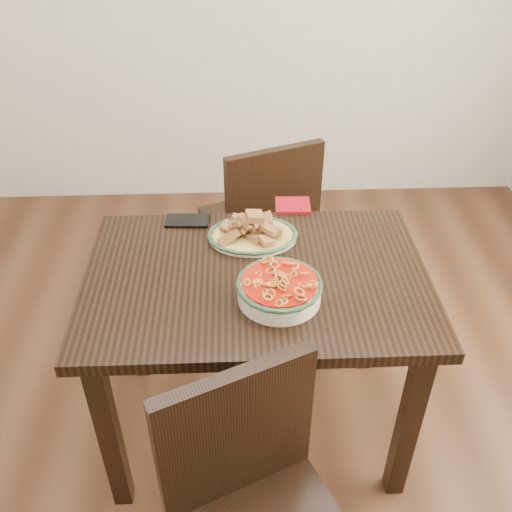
{
  "coord_description": "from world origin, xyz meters",
  "views": [
    {
      "loc": [
        -0.05,
        -1.46,
        1.88
      ],
      "look_at": [
        0.01,
        -0.03,
        0.81
      ],
      "focal_mm": 40.0,
      "sensor_mm": 36.0,
      "label": 1
    }
  ],
  "objects_px": {
    "chair_near": "(256,506)",
    "smartphone": "(187,221)",
    "fish_plate": "(253,228)",
    "dining_table": "(256,301)",
    "noodle_bowl": "(279,287)",
    "chair_far": "(263,220)"
  },
  "relations": [
    {
      "from": "dining_table",
      "to": "smartphone",
      "type": "relative_size",
      "value": 7.06
    },
    {
      "from": "chair_far",
      "to": "dining_table",
      "type": "bearing_deg",
      "value": 63.87
    },
    {
      "from": "noodle_bowl",
      "to": "fish_plate",
      "type": "bearing_deg",
      "value": 102.06
    },
    {
      "from": "chair_near",
      "to": "smartphone",
      "type": "relative_size",
      "value": 5.72
    },
    {
      "from": "noodle_bowl",
      "to": "smartphone",
      "type": "height_order",
      "value": "noodle_bowl"
    },
    {
      "from": "chair_near",
      "to": "fish_plate",
      "type": "xyz_separation_m",
      "value": [
        0.02,
        0.83,
        0.3
      ]
    },
    {
      "from": "chair_near",
      "to": "fish_plate",
      "type": "distance_m",
      "value": 0.88
    },
    {
      "from": "noodle_bowl",
      "to": "dining_table",
      "type": "bearing_deg",
      "value": 118.91
    },
    {
      "from": "noodle_bowl",
      "to": "smartphone",
      "type": "bearing_deg",
      "value": 124.71
    },
    {
      "from": "chair_near",
      "to": "fish_plate",
      "type": "bearing_deg",
      "value": 64.37
    },
    {
      "from": "dining_table",
      "to": "fish_plate",
      "type": "relative_size",
      "value": 3.63
    },
    {
      "from": "dining_table",
      "to": "chair_near",
      "type": "bearing_deg",
      "value": -92.57
    },
    {
      "from": "chair_near",
      "to": "smartphone",
      "type": "height_order",
      "value": "chair_near"
    },
    {
      "from": "chair_far",
      "to": "chair_near",
      "type": "bearing_deg",
      "value": 64.97
    },
    {
      "from": "chair_far",
      "to": "smartphone",
      "type": "xyz_separation_m",
      "value": [
        -0.29,
        -0.39,
        0.26
      ]
    },
    {
      "from": "noodle_bowl",
      "to": "smartphone",
      "type": "relative_size",
      "value": 1.67
    },
    {
      "from": "dining_table",
      "to": "chair_far",
      "type": "relative_size",
      "value": 1.23
    },
    {
      "from": "chair_far",
      "to": "noodle_bowl",
      "type": "xyz_separation_m",
      "value": [
        0.0,
        -0.82,
        0.29
      ]
    },
    {
      "from": "chair_near",
      "to": "dining_table",
      "type": "bearing_deg",
      "value": 63.47
    },
    {
      "from": "fish_plate",
      "to": "smartphone",
      "type": "relative_size",
      "value": 1.95
    },
    {
      "from": "dining_table",
      "to": "noodle_bowl",
      "type": "distance_m",
      "value": 0.2
    },
    {
      "from": "fish_plate",
      "to": "noodle_bowl",
      "type": "xyz_separation_m",
      "value": [
        0.07,
        -0.32,
        -0.0
      ]
    }
  ]
}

